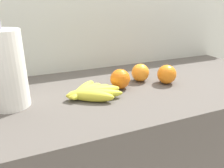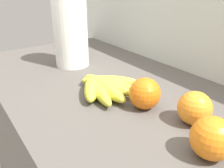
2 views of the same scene
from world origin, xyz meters
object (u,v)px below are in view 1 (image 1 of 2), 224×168
at_px(orange_back_left, 120,79).
at_px(paper_towel_roll, 6,70).
at_px(orange_right, 140,73).
at_px(orange_front, 167,74).
at_px(banana_bunch, 90,92).

distance_m(orange_back_left, paper_towel_roll, 0.42).
bearing_deg(orange_back_left, orange_right, 21.16).
bearing_deg(paper_towel_roll, orange_back_left, -0.21).
bearing_deg(paper_towel_roll, orange_right, 4.78).
relative_size(orange_front, paper_towel_roll, 0.28).
distance_m(banana_bunch, orange_front, 0.35).
xyz_separation_m(banana_bunch, orange_right, (0.26, 0.08, 0.02)).
distance_m(banana_bunch, paper_towel_roll, 0.29).
relative_size(banana_bunch, orange_back_left, 2.61).
bearing_deg(orange_back_left, banana_bunch, -165.17).
height_order(banana_bunch, orange_right, orange_right).
xyz_separation_m(orange_front, orange_back_left, (-0.21, 0.02, -0.00)).
xyz_separation_m(banana_bunch, orange_front, (0.35, 0.01, 0.02)).
height_order(orange_front, orange_right, orange_front).
bearing_deg(orange_front, orange_back_left, 173.68).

